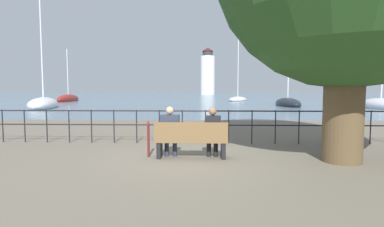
# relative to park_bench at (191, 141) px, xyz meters

# --- Properties ---
(ground_plane) EXTENTS (1000.00, 1000.00, 0.00)m
(ground_plane) POSITION_rel_park_bench_xyz_m (0.00, 0.06, -0.43)
(ground_plane) COLOR #706656
(harbor_water) EXTENTS (600.00, 300.00, 0.01)m
(harbor_water) POSITION_rel_park_bench_xyz_m (0.00, 159.54, -0.43)
(harbor_water) COLOR slate
(harbor_water) RESTS_ON ground_plane
(park_bench) EXTENTS (1.77, 0.45, 0.90)m
(park_bench) POSITION_rel_park_bench_xyz_m (0.00, 0.00, 0.00)
(park_bench) COLOR brown
(park_bench) RESTS_ON ground_plane
(seated_person_left) EXTENTS (0.46, 0.35, 1.26)m
(seated_person_left) POSITION_rel_park_bench_xyz_m (-0.52, 0.07, 0.26)
(seated_person_left) COLOR #2D3347
(seated_person_left) RESTS_ON ground_plane
(seated_person_right) EXTENTS (0.38, 0.35, 1.25)m
(seated_person_right) POSITION_rel_park_bench_xyz_m (0.52, 0.08, 0.25)
(seated_person_right) COLOR black
(seated_person_right) RESTS_ON ground_plane
(promenade_railing) EXTENTS (13.79, 0.04, 1.05)m
(promenade_railing) POSITION_rel_park_bench_xyz_m (0.00, 2.11, 0.26)
(promenade_railing) COLOR black
(promenade_railing) RESTS_ON ground_plane
(closed_umbrella) EXTENTS (0.09, 0.09, 0.93)m
(closed_umbrella) POSITION_rel_park_bench_xyz_m (-1.07, 0.13, 0.08)
(closed_umbrella) COLOR maroon
(closed_umbrella) RESTS_ON ground_plane
(sailboat_0) EXTENTS (2.06, 6.72, 11.24)m
(sailboat_0) POSITION_rel_park_bench_xyz_m (9.45, 25.62, -0.12)
(sailboat_0) COLOR black
(sailboat_0) RESTS_ON ground_plane
(sailboat_1) EXTENTS (1.98, 7.43, 8.59)m
(sailboat_1) POSITION_rel_park_bench_xyz_m (-20.83, 38.88, -0.09)
(sailboat_1) COLOR maroon
(sailboat_1) RESTS_ON ground_plane
(sailboat_2) EXTENTS (4.47, 5.98, 12.15)m
(sailboat_2) POSITION_rel_park_bench_xyz_m (5.88, 41.54, -0.13)
(sailboat_2) COLOR silver
(sailboat_2) RESTS_ON ground_plane
(sailboat_3) EXTENTS (2.67, 5.87, 9.67)m
(sailboat_3) POSITION_rel_park_bench_xyz_m (16.77, 21.18, -0.11)
(sailboat_3) COLOR silver
(sailboat_3) RESTS_ON ground_plane
(sailboat_4) EXTENTS (5.05, 8.40, 12.02)m
(sailboat_4) POSITION_rel_park_bench_xyz_m (-15.30, 21.40, -0.10)
(sailboat_4) COLOR white
(sailboat_4) RESTS_ON ground_plane
(harbor_lighthouse) EXTENTS (6.00, 6.00, 19.68)m
(harbor_lighthouse) POSITION_rel_park_bench_xyz_m (2.09, 119.48, 8.72)
(harbor_lighthouse) COLOR white
(harbor_lighthouse) RESTS_ON ground_plane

